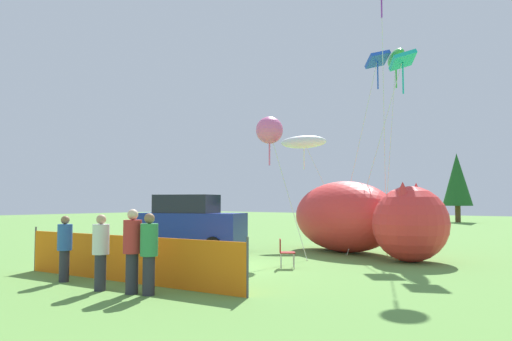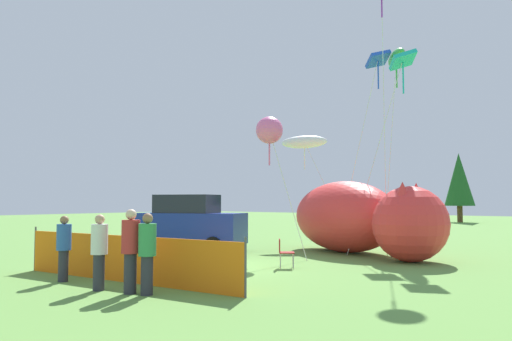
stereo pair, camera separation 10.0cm
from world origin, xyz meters
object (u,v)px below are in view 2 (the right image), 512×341
(parked_car, at_px, (191,223))
(spectator_in_red_shirt, at_px, (131,247))
(kite_teal_diamond, at_px, (402,64))
(folding_chair, at_px, (284,250))
(spectator_in_black_shirt, at_px, (64,246))
(kite_blue_box, at_px, (377,63))
(kite_green_fish, at_px, (396,59))
(spectator_in_blue_shirt, at_px, (147,250))
(kite_pink_octopus, at_px, (269,130))
(inflatable_cat, at_px, (358,220))
(spectator_in_grey_shirt, at_px, (99,249))
(kite_white_ghost, at_px, (305,142))

(parked_car, relative_size, spectator_in_red_shirt, 2.52)
(kite_teal_diamond, bearing_deg, folding_chair, -107.08)
(spectator_in_black_shirt, height_order, kite_blue_box, kite_blue_box)
(kite_green_fish, bearing_deg, spectator_in_red_shirt, -93.62)
(spectator_in_blue_shirt, relative_size, kite_green_fish, 0.20)
(kite_pink_octopus, distance_m, kite_teal_diamond, 5.76)
(parked_car, distance_m, inflatable_cat, 6.85)
(kite_pink_octopus, bearing_deg, spectator_in_grey_shirt, -84.08)
(kite_white_ghost, bearing_deg, kite_pink_octopus, -71.80)
(kite_white_ghost, relative_size, kite_teal_diamond, 0.67)
(kite_teal_diamond, bearing_deg, inflatable_cat, -161.90)
(spectator_in_black_shirt, distance_m, kite_blue_box, 14.95)
(spectator_in_blue_shirt, distance_m, kite_teal_diamond, 12.79)
(inflatable_cat, bearing_deg, parked_car, -129.93)
(inflatable_cat, distance_m, spectator_in_red_shirt, 10.59)
(spectator_in_blue_shirt, xyz_separation_m, kite_green_fish, (0.43, 13.49, 7.28))
(spectator_in_grey_shirt, xyz_separation_m, spectator_in_black_shirt, (-1.81, 0.22, -0.04))
(spectator_in_blue_shirt, distance_m, spectator_in_black_shirt, 3.12)
(folding_chair, distance_m, kite_blue_box, 10.43)
(kite_teal_diamond, bearing_deg, spectator_in_grey_shirt, -104.51)
(kite_blue_box, bearing_deg, inflatable_cat, -87.80)
(inflatable_cat, height_order, spectator_in_red_shirt, inflatable_cat)
(inflatable_cat, distance_m, kite_white_ghost, 5.65)
(spectator_in_grey_shirt, bearing_deg, inflatable_cat, 83.30)
(kite_green_fish, bearing_deg, folding_chair, -93.69)
(parked_car, distance_m, spectator_in_grey_shirt, 9.41)
(inflatable_cat, xyz_separation_m, kite_green_fish, (0.47, 3.03, 6.94))
(inflatable_cat, relative_size, spectator_in_blue_shirt, 4.35)
(spectator_in_blue_shirt, relative_size, kite_blue_box, 0.21)
(parked_car, distance_m, spectator_in_blue_shirt, 9.92)
(kite_pink_octopus, bearing_deg, parked_car, 177.91)
(spectator_in_red_shirt, xyz_separation_m, spectator_in_black_shirt, (-2.69, 0.02, -0.11))
(folding_chair, height_order, kite_blue_box, kite_blue_box)
(kite_green_fish, distance_m, kite_blue_box, 0.98)
(kite_white_ghost, bearing_deg, spectator_in_red_shirt, -75.15)
(spectator_in_blue_shirt, height_order, spectator_in_grey_shirt, spectator_in_blue_shirt)
(inflatable_cat, relative_size, spectator_in_black_shirt, 4.64)
(kite_green_fish, height_order, kite_blue_box, kite_green_fish)
(inflatable_cat, height_order, spectator_in_black_shirt, inflatable_cat)
(folding_chair, distance_m, kite_teal_diamond, 8.91)
(parked_car, relative_size, kite_white_ghost, 0.90)
(kite_white_ghost, bearing_deg, inflatable_cat, -30.94)
(inflatable_cat, relative_size, kite_green_fish, 0.89)
(spectator_in_grey_shirt, bearing_deg, kite_white_ghost, 100.97)
(inflatable_cat, bearing_deg, kite_teal_diamond, 44.05)
(spectator_in_grey_shirt, bearing_deg, kite_green_fish, 82.82)
(spectator_in_black_shirt, relative_size, kite_white_ghost, 0.32)
(kite_teal_diamond, bearing_deg, kite_blue_box, 135.39)
(spectator_in_grey_shirt, bearing_deg, spectator_in_black_shirt, 173.16)
(spectator_in_blue_shirt, xyz_separation_m, spectator_in_red_shirt, (-0.43, -0.11, 0.05))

